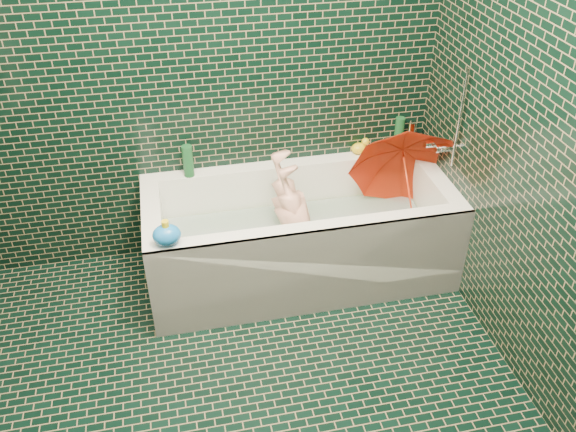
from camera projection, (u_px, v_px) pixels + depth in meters
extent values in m
plane|color=black|center=(253.00, 428.00, 2.73)|extent=(2.80, 2.80, 0.00)
plane|color=black|center=(200.00, 49.00, 3.13)|extent=(2.80, 0.00, 2.80)
cube|color=white|center=(299.00, 260.00, 3.58)|extent=(1.70, 0.75, 0.15)
cube|color=white|center=(287.00, 192.00, 3.68)|extent=(1.70, 0.10, 0.40)
cube|color=white|center=(314.00, 258.00, 3.16)|extent=(1.70, 0.10, 0.40)
cube|color=white|center=(432.00, 205.00, 3.56)|extent=(0.10, 0.55, 0.40)
cube|color=white|center=(155.00, 240.00, 3.29)|extent=(0.10, 0.55, 0.40)
cube|color=white|center=(315.00, 274.00, 3.18)|extent=(1.70, 0.02, 0.55)
cube|color=green|center=(299.00, 249.00, 3.54)|extent=(1.35, 0.47, 0.01)
cube|color=silver|center=(299.00, 229.00, 3.45)|extent=(1.48, 0.53, 0.00)
cylinder|color=silver|center=(447.00, 147.00, 3.35)|extent=(0.14, 0.05, 0.05)
cylinder|color=silver|center=(429.00, 144.00, 3.38)|extent=(0.05, 0.04, 0.04)
cylinder|color=silver|center=(460.00, 119.00, 3.14)|extent=(0.01, 0.01, 0.55)
imported|color=#E9A591|center=(300.00, 230.00, 3.43)|extent=(0.97, 0.39, 0.42)
imported|color=red|center=(408.00, 183.00, 3.42)|extent=(0.90, 0.88, 0.93)
imported|color=white|center=(416.00, 149.00, 3.71)|extent=(0.13, 0.13, 0.26)
imported|color=#43217D|center=(416.00, 150.00, 3.70)|extent=(0.10, 0.10, 0.19)
imported|color=#164D25|center=(404.00, 149.00, 3.71)|extent=(0.14, 0.14, 0.17)
cylinder|color=#164D25|center=(399.00, 134.00, 3.64)|extent=(0.07, 0.07, 0.21)
cylinder|color=silver|center=(411.00, 137.00, 3.63)|extent=(0.06, 0.06, 0.19)
cylinder|color=#164D25|center=(188.00, 161.00, 3.40)|extent=(0.07, 0.07, 0.19)
cylinder|color=white|center=(188.00, 161.00, 3.43)|extent=(0.06, 0.06, 0.16)
ellipsoid|color=yellow|center=(359.00, 148.00, 3.64)|extent=(0.10, 0.08, 0.07)
sphere|color=yellow|center=(365.00, 142.00, 3.62)|extent=(0.05, 0.05, 0.05)
cone|color=orange|center=(369.00, 142.00, 3.63)|extent=(0.02, 0.02, 0.02)
ellipsoid|color=blue|center=(167.00, 235.00, 2.90)|extent=(0.16, 0.15, 0.11)
cylinder|color=yellow|center=(165.00, 224.00, 2.86)|extent=(0.03, 0.03, 0.04)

